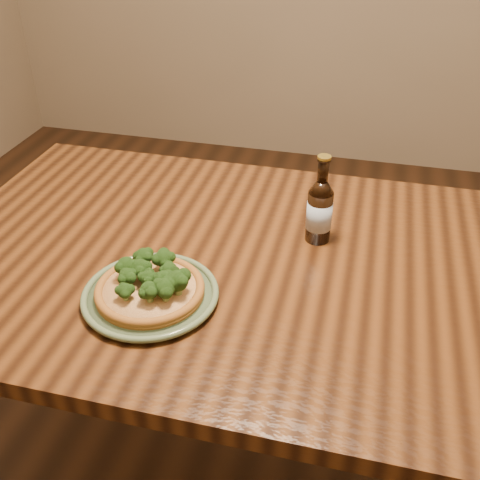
% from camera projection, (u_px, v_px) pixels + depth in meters
% --- Properties ---
extents(table, '(1.60, 0.90, 0.75)m').
position_uv_depth(table, '(280.00, 296.00, 1.28)').
color(table, '#4C2810').
rests_on(table, ground).
extents(plate, '(0.27, 0.27, 0.02)m').
position_uv_depth(plate, '(150.00, 295.00, 1.12)').
color(plate, '#576A49').
rests_on(plate, table).
extents(pizza, '(0.22, 0.22, 0.07)m').
position_uv_depth(pizza, '(150.00, 286.00, 1.11)').
color(pizza, '#945B21').
rests_on(pizza, plate).
extents(beer_bottle, '(0.06, 0.06, 0.21)m').
position_uv_depth(beer_bottle, '(320.00, 210.00, 1.26)').
color(beer_bottle, black).
rests_on(beer_bottle, table).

